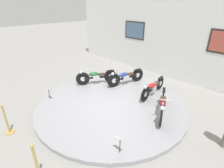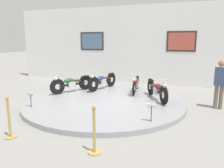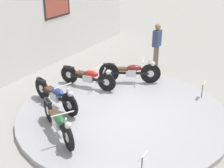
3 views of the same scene
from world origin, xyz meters
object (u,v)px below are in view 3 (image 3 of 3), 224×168
at_px(motorcycle_maroon, 131,71).
at_px(motorcycle_red, 89,76).
at_px(motorcycle_blue, 56,95).
at_px(info_placard_front_centre, 203,86).
at_px(motorcycle_green, 58,121).
at_px(visitor_standing, 157,43).
at_px(info_placard_front_left, 142,159).

bearing_deg(motorcycle_maroon, motorcycle_red, 137.09).
height_order(motorcycle_blue, info_placard_front_centre, motorcycle_blue).
bearing_deg(motorcycle_green, visitor_standing, 0.50).
bearing_deg(motorcycle_maroon, visitor_standing, 1.36).
bearing_deg(info_placard_front_centre, motorcycle_green, 148.40).
bearing_deg(info_placard_front_centre, motorcycle_maroon, 94.27).
distance_m(motorcycle_maroon, visitor_standing, 2.10).
height_order(motorcycle_blue, visitor_standing, visitor_standing).
xyz_separation_m(motorcycle_green, motorcycle_red, (2.55, 0.95, -0.02)).
bearing_deg(motorcycle_red, info_placard_front_centre, -69.84).
xyz_separation_m(motorcycle_maroon, info_placard_front_centre, (0.17, -2.31, -0.03)).
relative_size(motorcycle_maroon, visitor_standing, 1.08).
relative_size(motorcycle_green, visitor_standing, 1.06).
bearing_deg(motorcycle_maroon, motorcycle_green, -179.99).
height_order(motorcycle_green, info_placard_front_centre, motorcycle_green).
xyz_separation_m(motorcycle_blue, motorcycle_red, (1.53, -0.00, -0.02)).
height_order(info_placard_front_left, visitor_standing, visitor_standing).
bearing_deg(motorcycle_blue, visitor_standing, -11.14).
bearing_deg(motorcycle_maroon, motorcycle_blue, 159.48).
distance_m(motorcycle_red, motorcycle_maroon, 1.40).
xyz_separation_m(motorcycle_red, info_placard_front_left, (-2.73, -3.26, -0.00)).
bearing_deg(info_placard_front_left, visitor_standing, 22.10).
distance_m(motorcycle_green, motorcycle_red, 2.73).
relative_size(motorcycle_red, info_placard_front_centre, 3.79).
xyz_separation_m(info_placard_front_centre, visitor_standing, (1.88, 2.36, 0.43)).
distance_m(motorcycle_red, info_placard_front_left, 4.25).
bearing_deg(motorcycle_blue, info_placard_front_left, -110.06).
xyz_separation_m(motorcycle_blue, motorcycle_maroon, (2.56, -0.96, 0.00)).
distance_m(motorcycle_blue, info_placard_front_left, 3.48).
distance_m(motorcycle_red, info_placard_front_centre, 3.48).
relative_size(motorcycle_red, visitor_standing, 1.17).
bearing_deg(info_placard_front_left, motorcycle_maroon, 31.62).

